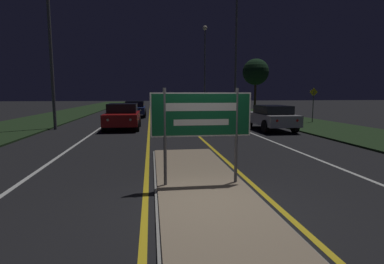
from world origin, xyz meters
TOP-DOWN VIEW (x-y plane):
  - ground_plane at (0.00, 0.00)m, footprint 160.00×160.00m
  - median_island at (0.00, 1.11)m, footprint 2.08×8.35m
  - verge_left at (-9.50, 20.00)m, footprint 5.00×100.00m
  - verge_right at (9.50, 20.00)m, footprint 5.00×100.00m
  - centre_line_yellow_left at (-1.23, 25.00)m, footprint 0.12×70.00m
  - centre_line_yellow_right at (1.23, 25.00)m, footprint 0.12×70.00m
  - lane_line_white_left at (-4.20, 25.00)m, footprint 0.12×70.00m
  - lane_line_white_right at (4.20, 25.00)m, footprint 0.12×70.00m
  - edge_line_white_left at (-7.20, 25.00)m, footprint 0.10×70.00m
  - edge_line_white_right at (7.20, 25.00)m, footprint 0.10×70.00m
  - highway_sign at (0.00, 1.10)m, footprint 2.22×0.07m
  - streetlight_left_near at (-6.68, 13.03)m, footprint 0.48×0.48m
  - streetlight_right_near at (6.33, 20.64)m, footprint 0.54×0.54m
  - streetlight_right_far at (6.13, 34.76)m, footprint 0.59×0.59m
  - car_receding_0 at (5.75, 11.04)m, footprint 1.88×4.33m
  - car_receding_1 at (5.78, 20.93)m, footprint 1.92×4.52m
  - car_receding_2 at (5.71, 28.22)m, footprint 1.87×4.55m
  - car_approaching_0 at (-2.77, 12.78)m, footprint 2.02×4.09m
  - car_approaching_1 at (-2.52, 22.01)m, footprint 1.92×4.18m
  - warning_sign at (10.27, 14.50)m, footprint 0.60×0.06m
  - roadside_palm_right at (10.00, 25.75)m, footprint 2.77×2.77m

SIDE VIEW (x-z plane):
  - ground_plane at x=0.00m, z-range 0.00..0.00m
  - centre_line_yellow_left at x=-1.23m, z-range 0.00..0.01m
  - centre_line_yellow_right at x=1.23m, z-range 0.00..0.01m
  - lane_line_white_left at x=-4.20m, z-range 0.00..0.01m
  - lane_line_white_right at x=4.20m, z-range 0.00..0.01m
  - edge_line_white_left at x=-7.20m, z-range 0.00..0.01m
  - edge_line_white_right at x=7.20m, z-range 0.00..0.01m
  - verge_left at x=-9.50m, z-range 0.00..0.08m
  - verge_right at x=9.50m, z-range 0.00..0.08m
  - median_island at x=0.00m, z-range -0.01..0.09m
  - car_receding_2 at x=5.71m, z-range 0.04..1.44m
  - car_approaching_1 at x=-2.52m, z-range 0.05..1.47m
  - car_receding_1 at x=5.78m, z-range 0.03..1.50m
  - car_receding_0 at x=5.75m, z-range 0.05..1.48m
  - car_approaching_0 at x=-2.77m, z-range 0.03..1.54m
  - warning_sign at x=10.27m, z-range 0.33..2.74m
  - highway_sign at x=0.00m, z-range 0.51..2.64m
  - roadside_palm_right at x=10.00m, z-range 1.51..7.19m
  - streetlight_left_near at x=-6.68m, z-range 1.10..11.67m
  - streetlight_right_near at x=6.33m, z-range 1.50..12.37m
  - streetlight_right_far at x=6.13m, z-range 1.83..12.77m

